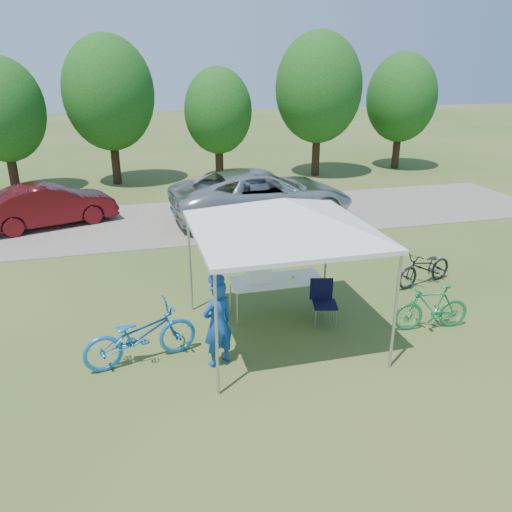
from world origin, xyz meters
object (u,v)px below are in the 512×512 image
(bike_green, at_px, (432,307))
(bike_dark, at_px, (425,268))
(cooler, at_px, (258,273))
(sedan, at_px, (49,205))
(cyclist, at_px, (218,323))
(folding_table, at_px, (276,281))
(bike_blue, at_px, (140,335))
(folding_chair, at_px, (323,298))
(minivan, at_px, (262,195))

(bike_green, distance_m, bike_dark, 2.18)
(cooler, relative_size, sedan, 0.12)
(cyclist, bearing_deg, folding_table, -158.70)
(folding_table, relative_size, bike_blue, 0.96)
(folding_chair, distance_m, sedan, 10.22)
(cooler, distance_m, bike_dark, 4.27)
(cyclist, height_order, sedan, cyclist)
(folding_chair, bearing_deg, cyclist, -142.89)
(folding_table, relative_size, bike_green, 1.25)
(cyclist, xyz_separation_m, bike_dark, (5.33, 2.06, -0.36))
(bike_green, bearing_deg, cyclist, -81.93)
(bike_green, bearing_deg, cooler, -107.75)
(sedan, bearing_deg, bike_green, -157.79)
(bike_dark, height_order, minivan, minivan)
(bike_dark, distance_m, minivan, 6.46)
(folding_chair, relative_size, bike_dark, 0.55)
(cooler, distance_m, sedan, 9.08)
(folding_table, distance_m, cooler, 0.45)
(cooler, distance_m, cyclist, 1.91)
(folding_chair, relative_size, minivan, 0.15)
(bike_green, distance_m, minivan, 8.02)
(folding_chair, height_order, bike_green, bike_green)
(folding_table, distance_m, bike_blue, 3.02)
(cooler, height_order, bike_blue, cooler)
(minivan, bearing_deg, sedan, 77.04)
(cooler, xyz_separation_m, sedan, (-4.87, 7.66, -0.28))
(folding_table, distance_m, minivan, 6.70)
(bike_blue, xyz_separation_m, sedan, (-2.46, 8.78, 0.17))
(cooler, height_order, sedan, sedan)
(cooler, height_order, bike_green, cooler)
(bike_dark, xyz_separation_m, sedan, (-9.07, 7.13, 0.26))
(minivan, bearing_deg, cyclist, 156.17)
(bike_blue, distance_m, sedan, 9.12)
(folding_table, bearing_deg, cyclist, -134.44)
(folding_table, relative_size, minivan, 0.32)
(folding_chair, distance_m, bike_green, 2.11)
(minivan, bearing_deg, bike_green, -174.33)
(folding_table, distance_m, sedan, 9.29)
(bike_green, bearing_deg, folding_table, -110.61)
(cyclist, relative_size, bike_green, 1.03)
(bike_blue, relative_size, sedan, 0.49)
(sedan, bearing_deg, cooler, -166.92)
(minivan, bearing_deg, cooler, 160.54)
(bike_dark, bearing_deg, bike_green, -45.36)
(bike_green, bearing_deg, bike_blue, -86.74)
(folding_chair, distance_m, cyclist, 2.53)
(folding_table, xyz_separation_m, bike_dark, (3.82, 0.53, -0.31))
(sedan, bearing_deg, bike_blue, 176.28)
(cyclist, xyz_separation_m, sedan, (-3.74, 9.20, -0.10))
(folding_table, distance_m, cyclist, 2.15)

